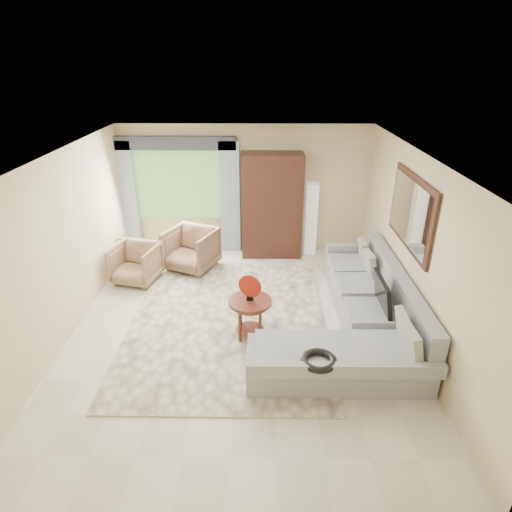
{
  "coord_description": "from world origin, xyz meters",
  "views": [
    {
      "loc": [
        0.3,
        -5.45,
        3.78
      ],
      "look_at": [
        0.25,
        0.35,
        1.05
      ],
      "focal_mm": 30.0,
      "sensor_mm": 36.0,
      "label": 1
    }
  ],
  "objects_px": {
    "armchair_right": "(191,249)",
    "coffee_table": "(250,318)",
    "armoire": "(272,206)",
    "armchair_left": "(136,263)",
    "tv_screen": "(383,294)",
    "potted_plant": "(124,248)",
    "floor_lamp": "(311,219)",
    "sectional_sofa": "(360,319)"
  },
  "relations": [
    {
      "from": "tv_screen",
      "to": "potted_plant",
      "type": "height_order",
      "value": "tv_screen"
    },
    {
      "from": "tv_screen",
      "to": "floor_lamp",
      "type": "xyz_separation_m",
      "value": [
        -0.7,
        2.97,
        0.03
      ]
    },
    {
      "from": "tv_screen",
      "to": "armoire",
      "type": "bearing_deg",
      "value": 117.28
    },
    {
      "from": "sectional_sofa",
      "to": "armoire",
      "type": "relative_size",
      "value": 1.65
    },
    {
      "from": "armchair_left",
      "to": "coffee_table",
      "type": "bearing_deg",
      "value": -25.63
    },
    {
      "from": "armchair_left",
      "to": "potted_plant",
      "type": "height_order",
      "value": "armchair_left"
    },
    {
      "from": "potted_plant",
      "to": "armchair_right",
      "type": "bearing_deg",
      "value": -13.63
    },
    {
      "from": "floor_lamp",
      "to": "armoire",
      "type": "bearing_deg",
      "value": -175.71
    },
    {
      "from": "floor_lamp",
      "to": "armchair_right",
      "type": "bearing_deg",
      "value": -162.29
    },
    {
      "from": "armchair_right",
      "to": "potted_plant",
      "type": "xyz_separation_m",
      "value": [
        -1.41,
        0.34,
        -0.13
      ]
    },
    {
      "from": "sectional_sofa",
      "to": "tv_screen",
      "type": "relative_size",
      "value": 4.68
    },
    {
      "from": "armchair_right",
      "to": "sectional_sofa",
      "type": "bearing_deg",
      "value": -14.66
    },
    {
      "from": "tv_screen",
      "to": "coffee_table",
      "type": "relative_size",
      "value": 1.19
    },
    {
      "from": "armchair_right",
      "to": "potted_plant",
      "type": "distance_m",
      "value": 1.45
    },
    {
      "from": "coffee_table",
      "to": "armchair_left",
      "type": "distance_m",
      "value": 2.72
    },
    {
      "from": "armoire",
      "to": "floor_lamp",
      "type": "xyz_separation_m",
      "value": [
        0.8,
        0.06,
        -0.3
      ]
    },
    {
      "from": "armchair_left",
      "to": "floor_lamp",
      "type": "bearing_deg",
      "value": 34.79
    },
    {
      "from": "coffee_table",
      "to": "armoire",
      "type": "height_order",
      "value": "armoire"
    },
    {
      "from": "coffee_table",
      "to": "armchair_right",
      "type": "bearing_deg",
      "value": 117.68
    },
    {
      "from": "armchair_left",
      "to": "floor_lamp",
      "type": "distance_m",
      "value": 3.56
    },
    {
      "from": "armchair_right",
      "to": "armoire",
      "type": "relative_size",
      "value": 0.42
    },
    {
      "from": "tv_screen",
      "to": "sectional_sofa",
      "type": "bearing_deg",
      "value": 177.47
    },
    {
      "from": "coffee_table",
      "to": "sectional_sofa",
      "type": "bearing_deg",
      "value": 1.68
    },
    {
      "from": "coffee_table",
      "to": "tv_screen",
      "type": "bearing_deg",
      "value": 1.08
    },
    {
      "from": "tv_screen",
      "to": "armchair_right",
      "type": "xyz_separation_m",
      "value": [
        -3.06,
        2.22,
        -0.32
      ]
    },
    {
      "from": "coffee_table",
      "to": "armoire",
      "type": "distance_m",
      "value": 3.06
    },
    {
      "from": "sectional_sofa",
      "to": "armchair_left",
      "type": "bearing_deg",
      "value": 155.88
    },
    {
      "from": "armchair_right",
      "to": "armoire",
      "type": "height_order",
      "value": "armoire"
    },
    {
      "from": "armoire",
      "to": "floor_lamp",
      "type": "distance_m",
      "value": 0.86
    },
    {
      "from": "sectional_sofa",
      "to": "coffee_table",
      "type": "xyz_separation_m",
      "value": [
        -1.61,
        -0.05,
        0.04
      ]
    },
    {
      "from": "sectional_sofa",
      "to": "armchair_left",
      "type": "xyz_separation_m",
      "value": [
        -3.73,
        1.67,
        0.07
      ]
    },
    {
      "from": "armchair_left",
      "to": "armoire",
      "type": "relative_size",
      "value": 0.37
    },
    {
      "from": "sectional_sofa",
      "to": "armchair_right",
      "type": "xyz_separation_m",
      "value": [
        -2.79,
        2.2,
        0.12
      ]
    },
    {
      "from": "sectional_sofa",
      "to": "potted_plant",
      "type": "bearing_deg",
      "value": 148.79
    },
    {
      "from": "sectional_sofa",
      "to": "coffee_table",
      "type": "distance_m",
      "value": 1.61
    },
    {
      "from": "coffee_table",
      "to": "armchair_right",
      "type": "xyz_separation_m",
      "value": [
        -1.18,
        2.25,
        0.07
      ]
    },
    {
      "from": "sectional_sofa",
      "to": "floor_lamp",
      "type": "height_order",
      "value": "floor_lamp"
    },
    {
      "from": "coffee_table",
      "to": "armoire",
      "type": "xyz_separation_m",
      "value": [
        0.38,
        2.94,
        0.72
      ]
    },
    {
      "from": "tv_screen",
      "to": "potted_plant",
      "type": "xyz_separation_m",
      "value": [
        -4.47,
        2.56,
        -0.44
      ]
    },
    {
      "from": "armchair_right",
      "to": "floor_lamp",
      "type": "distance_m",
      "value": 2.5
    },
    {
      "from": "coffee_table",
      "to": "armchair_left",
      "type": "xyz_separation_m",
      "value": [
        -2.11,
        1.72,
        0.03
      ]
    },
    {
      "from": "armchair_right",
      "to": "coffee_table",
      "type": "bearing_deg",
      "value": -38.72
    }
  ]
}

